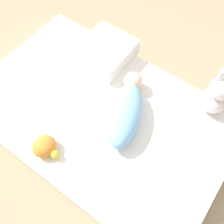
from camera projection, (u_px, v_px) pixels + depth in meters
ground_plane at (101, 122)px, 1.69m from camera, size 12.00×12.00×0.00m
bed_mattress at (101, 117)px, 1.63m from camera, size 1.55×0.99×0.13m
swaddled_baby at (125, 110)px, 1.50m from camera, size 0.33×0.52×0.14m
pillow at (106, 52)px, 1.73m from camera, size 0.31×0.35×0.11m
bunny_plush at (217, 95)px, 1.48m from camera, size 0.16×0.16×0.33m
turtle_plush at (45, 147)px, 1.42m from camera, size 0.16×0.14×0.09m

